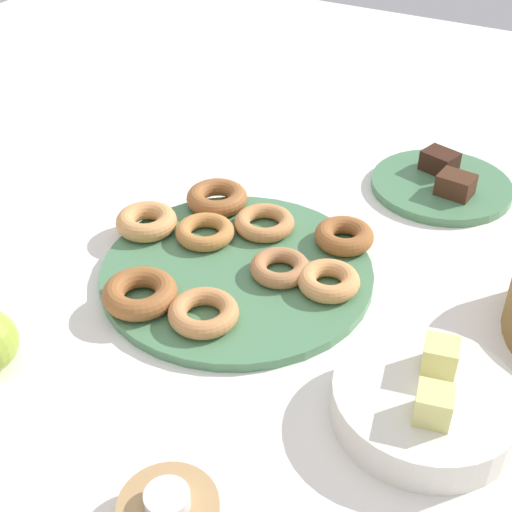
# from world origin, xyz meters

# --- Properties ---
(ground_plane) EXTENTS (2.40, 2.40, 0.00)m
(ground_plane) POSITION_xyz_m (0.00, 0.00, 0.00)
(ground_plane) COLOR white
(donut_plate) EXTENTS (0.37, 0.37, 0.01)m
(donut_plate) POSITION_xyz_m (0.00, 0.00, 0.01)
(donut_plate) COLOR #4C7F56
(donut_plate) RESTS_ON ground_plane
(donut_0) EXTENTS (0.12, 0.12, 0.03)m
(donut_0) POSITION_xyz_m (-0.02, -0.16, 0.03)
(donut_0) COLOR tan
(donut_0) RESTS_ON donut_plate
(donut_1) EXTENTS (0.08, 0.08, 0.02)m
(donut_1) POSITION_xyz_m (-0.02, 0.13, 0.03)
(donut_1) COLOR tan
(donut_1) RESTS_ON donut_plate
(donut_2) EXTENTS (0.10, 0.10, 0.03)m
(donut_2) POSITION_xyz_m (0.12, -0.07, 0.03)
(donut_2) COLOR #995B2D
(donut_2) RESTS_ON donut_plate
(donut_3) EXTENTS (0.11, 0.11, 0.02)m
(donut_3) POSITION_xyz_m (-0.02, 0.06, 0.02)
(donut_3) COLOR #B27547
(donut_3) RESTS_ON donut_plate
(donut_4) EXTENTS (0.09, 0.09, 0.02)m
(donut_4) POSITION_xyz_m (-0.10, -0.01, 0.02)
(donut_4) COLOR #C6844C
(donut_4) RESTS_ON donut_plate
(donut_5) EXTENTS (0.13, 0.13, 0.03)m
(donut_5) POSITION_xyz_m (-0.12, -0.11, 0.03)
(donut_5) COLOR #995B2D
(donut_5) RESTS_ON donut_plate
(donut_6) EXTENTS (0.12, 0.12, 0.03)m
(donut_6) POSITION_xyz_m (-0.12, 0.10, 0.03)
(donut_6) COLOR #995B2D
(donut_6) RESTS_ON donut_plate
(donut_7) EXTENTS (0.12, 0.12, 0.02)m
(donut_7) POSITION_xyz_m (-0.04, -0.08, 0.02)
(donut_7) COLOR #BC7A3D
(donut_7) RESTS_ON donut_plate
(donut_8) EXTENTS (0.11, 0.11, 0.02)m
(donut_8) POSITION_xyz_m (0.11, 0.02, 0.03)
(donut_8) COLOR #C6844C
(donut_8) RESTS_ON donut_plate
(cake_plate) EXTENTS (0.23, 0.23, 0.01)m
(cake_plate) POSITION_xyz_m (-0.36, 0.17, 0.01)
(cake_plate) COLOR #4C7F56
(cake_plate) RESTS_ON ground_plane
(brownie_near) EXTENTS (0.06, 0.06, 0.03)m
(brownie_near) POSITION_xyz_m (-0.39, 0.16, 0.03)
(brownie_near) COLOR #381E14
(brownie_near) RESTS_ON cake_plate
(brownie_far) EXTENTS (0.05, 0.06, 0.03)m
(brownie_far) POSITION_xyz_m (-0.33, 0.20, 0.03)
(brownie_far) COLOR #472819
(brownie_far) RESTS_ON cake_plate
(tealight) EXTENTS (0.04, 0.04, 0.01)m
(tealight) POSITION_xyz_m (0.36, 0.14, 0.04)
(tealight) COLOR silver
(tealight) RESTS_ON candle_holder
(fruit_bowl) EXTENTS (0.20, 0.20, 0.04)m
(fruit_bowl) POSITION_xyz_m (0.12, 0.30, 0.02)
(fruit_bowl) COLOR silver
(fruit_bowl) RESTS_ON ground_plane
(melon_chunk_left) EXTENTS (0.04, 0.04, 0.04)m
(melon_chunk_left) POSITION_xyz_m (0.08, 0.30, 0.06)
(melon_chunk_left) COLOR #DBD67A
(melon_chunk_left) RESTS_ON fruit_bowl
(melon_chunk_right) EXTENTS (0.04, 0.04, 0.04)m
(melon_chunk_right) POSITION_xyz_m (0.15, 0.32, 0.06)
(melon_chunk_right) COLOR #DBD67A
(melon_chunk_right) RESTS_ON fruit_bowl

